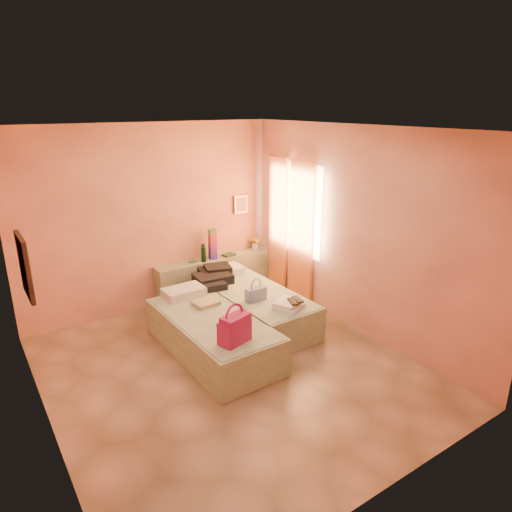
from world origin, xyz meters
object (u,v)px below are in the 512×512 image
(bed_right, at_px, (254,307))
(flower_vase, at_px, (255,242))
(green_book, at_px, (229,255))
(magenta_handbag, at_px, (234,329))
(headboard_ledge, at_px, (216,276))
(bed_left, at_px, (212,335))
(water_bottle, at_px, (204,253))
(blue_handbag, at_px, (256,294))
(towel_stack, at_px, (290,305))

(bed_right, distance_m, flower_vase, 1.62)
(green_book, relative_size, magenta_handbag, 0.55)
(headboard_ledge, bearing_deg, bed_right, -92.73)
(bed_left, distance_m, water_bottle, 1.78)
(flower_vase, height_order, magenta_handbag, flower_vase)
(bed_left, bearing_deg, flower_vase, 42.29)
(water_bottle, bearing_deg, blue_handbag, -88.47)
(bed_left, distance_m, towel_stack, 1.07)
(bed_left, relative_size, magenta_handbag, 5.57)
(green_book, height_order, flower_vase, flower_vase)
(magenta_handbag, relative_size, towel_stack, 1.03)
(magenta_handbag, bearing_deg, towel_stack, 3.19)
(magenta_handbag, bearing_deg, green_book, 45.28)
(blue_handbag, relative_size, towel_stack, 0.82)
(blue_handbag, bearing_deg, bed_left, -171.07)
(green_book, height_order, towel_stack, green_book)
(green_book, bearing_deg, towel_stack, -107.82)
(headboard_ledge, relative_size, magenta_handbag, 5.70)
(headboard_ledge, bearing_deg, flower_vase, 3.30)
(green_book, bearing_deg, blue_handbag, -118.17)
(magenta_handbag, height_order, blue_handbag, magenta_handbag)
(green_book, bearing_deg, bed_right, -115.19)
(flower_vase, height_order, towel_stack, flower_vase)
(magenta_handbag, xyz_separation_m, towel_stack, (1.06, 0.36, -0.12))
(headboard_ledge, bearing_deg, water_bottle, -163.74)
(water_bottle, bearing_deg, bed_right, -80.50)
(bed_left, xyz_separation_m, blue_handbag, (0.75, 0.12, 0.34))
(green_book, relative_size, flower_vase, 0.82)
(flower_vase, bearing_deg, magenta_handbag, -128.17)
(green_book, height_order, magenta_handbag, magenta_handbag)
(water_bottle, height_order, flower_vase, water_bottle)
(bed_right, relative_size, flower_vase, 8.28)
(headboard_ledge, relative_size, bed_left, 1.02)
(bed_left, xyz_separation_m, flower_vase, (1.77, 1.66, 0.52))
(green_book, bearing_deg, bed_left, -138.35)
(bed_right, height_order, magenta_handbag, magenta_handbag)
(bed_left, bearing_deg, green_book, 52.03)
(towel_stack, bearing_deg, green_book, 83.51)
(green_book, bearing_deg, water_bottle, 172.62)
(green_book, xyz_separation_m, magenta_handbag, (-1.27, -2.27, 0.00))
(headboard_ledge, relative_size, green_book, 10.40)
(headboard_ledge, distance_m, bed_left, 1.88)
(bed_right, height_order, green_book, green_book)
(bed_left, distance_m, bed_right, 0.99)
(bed_left, bearing_deg, bed_right, 23.17)
(headboard_ledge, xyz_separation_m, flower_vase, (0.81, 0.05, 0.45))
(water_bottle, height_order, blue_handbag, water_bottle)
(water_bottle, relative_size, blue_handbag, 0.98)
(water_bottle, bearing_deg, flower_vase, 6.42)
(water_bottle, height_order, magenta_handbag, water_bottle)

